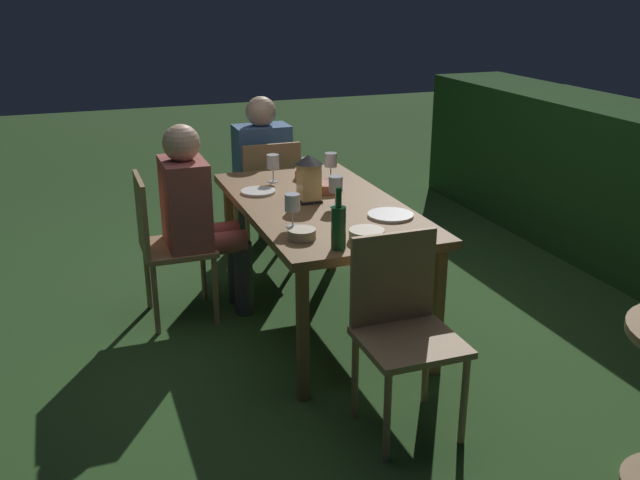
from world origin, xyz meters
TOP-DOWN VIEW (x-y plane):
  - ground_plane at (0.00, 0.00)m, footprint 16.00×16.00m
  - dining_table at (0.00, 0.00)m, footprint 1.61×0.85m
  - chair_head_far at (1.05, 0.00)m, footprint 0.40×0.42m
  - chair_head_near at (-1.05, 0.00)m, footprint 0.40×0.42m
  - person_in_blue at (-1.25, 0.00)m, footprint 0.48×0.38m
  - chair_side_left_a at (-0.36, -0.82)m, footprint 0.42×0.40m
  - person_in_rust at (-0.36, -0.62)m, footprint 0.38×0.47m
  - lantern_centerpiece at (-0.04, -0.05)m, footprint 0.15×0.15m
  - green_bottle_on_table at (0.71, -0.17)m, footprint 0.07×0.07m
  - wine_glass_a at (-0.43, 0.22)m, footprint 0.08×0.08m
  - wine_glass_b at (-0.35, 0.05)m, footprint 0.08×0.08m
  - wine_glass_c at (0.10, 0.05)m, footprint 0.08×0.08m
  - wine_glass_d at (0.34, -0.27)m, footprint 0.08×0.08m
  - wine_glass_e at (-0.51, -0.12)m, footprint 0.08×0.08m
  - plate_a at (0.36, 0.26)m, footprint 0.24×0.24m
  - plate_b at (-0.31, -0.27)m, footprint 0.20×0.20m
  - bowl_olives at (0.64, 0.00)m, footprint 0.17×0.17m
  - bowl_bread at (-0.19, 0.11)m, footprint 0.17×0.17m
  - bowl_salad at (0.52, -0.28)m, footprint 0.14×0.14m
  - bowl_dip at (-0.51, 0.10)m, footprint 0.16×0.16m

SIDE VIEW (x-z plane):
  - ground_plane at x=0.00m, z-range 0.00..0.00m
  - chair_head_far at x=1.05m, z-range 0.05..0.92m
  - chair_head_near at x=-1.05m, z-range 0.05..0.92m
  - chair_side_left_a at x=-0.36m, z-range 0.05..0.92m
  - person_in_blue at x=-1.25m, z-range 0.06..1.21m
  - person_in_rust at x=-0.36m, z-range 0.06..1.21m
  - dining_table at x=0.00m, z-range 0.31..1.04m
  - plate_a at x=0.36m, z-range 0.73..0.75m
  - plate_b at x=-0.31m, z-range 0.73..0.75m
  - bowl_salad at x=0.52m, z-range 0.74..0.78m
  - bowl_dip at x=-0.51m, z-range 0.74..0.79m
  - bowl_olives at x=0.64m, z-range 0.74..0.79m
  - bowl_bread at x=-0.19m, z-range 0.74..0.79m
  - green_bottle_on_table at x=0.71m, z-range 0.70..0.99m
  - wine_glass_a at x=-0.43m, z-range 0.77..0.94m
  - wine_glass_b at x=-0.35m, z-range 0.77..0.94m
  - wine_glass_c at x=0.10m, z-range 0.77..0.94m
  - wine_glass_d at x=0.34m, z-range 0.77..0.94m
  - wine_glass_e at x=-0.51m, z-range 0.77..0.94m
  - lantern_centerpiece at x=-0.04m, z-range 0.75..1.01m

